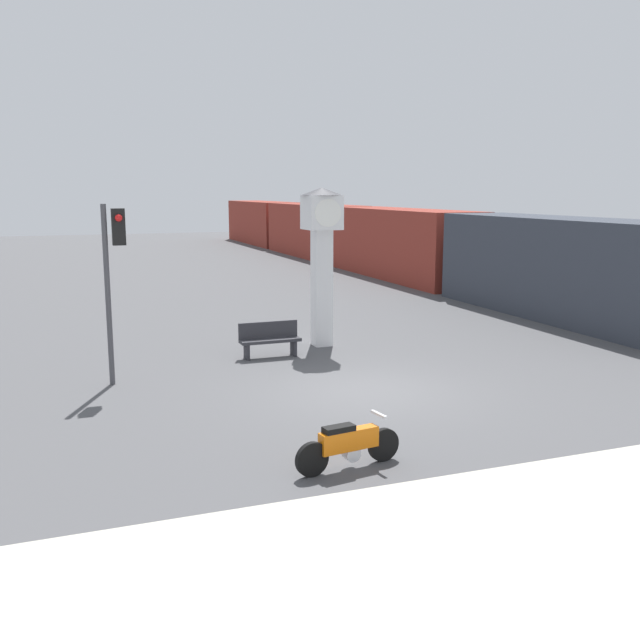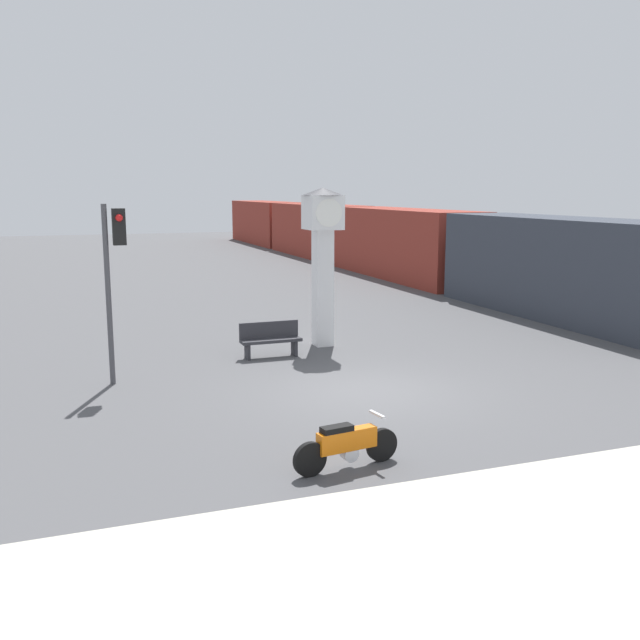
% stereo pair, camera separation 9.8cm
% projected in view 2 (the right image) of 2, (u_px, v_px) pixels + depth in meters
% --- Properties ---
extents(ground_plane, '(120.00, 120.00, 0.00)m').
position_uv_depth(ground_plane, '(367.00, 391.00, 15.55)').
color(ground_plane, '#4C4C4F').
extents(motorcycle, '(1.86, 0.47, 0.82)m').
position_uv_depth(motorcycle, '(347.00, 445.00, 11.16)').
color(motorcycle, black).
rests_on(motorcycle, ground_plane).
extents(clock_tower, '(1.12, 1.12, 4.39)m').
position_uv_depth(clock_tower, '(323.00, 242.00, 19.62)').
color(clock_tower, white).
rests_on(clock_tower, ground_plane).
extents(freight_train, '(2.80, 49.33, 3.40)m').
position_uv_depth(freight_train, '(355.00, 236.00, 41.31)').
color(freight_train, '#333842').
rests_on(freight_train, ground_plane).
extents(traffic_light, '(0.50, 0.35, 4.03)m').
position_uv_depth(traffic_light, '(114.00, 261.00, 15.69)').
color(traffic_light, '#47474C').
rests_on(traffic_light, ground_plane).
extents(bench, '(1.60, 0.44, 0.92)m').
position_uv_depth(bench, '(270.00, 338.00, 18.68)').
color(bench, '#2D2D33').
rests_on(bench, ground_plane).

